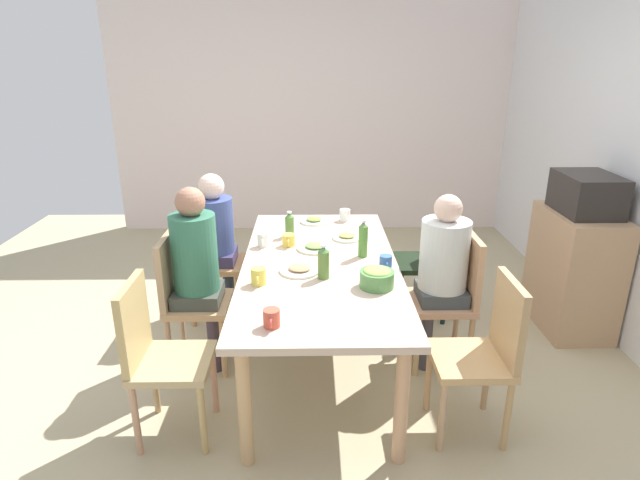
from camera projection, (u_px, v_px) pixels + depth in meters
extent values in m
plane|color=tan|center=(320.00, 361.00, 3.57)|extent=(6.88, 6.88, 0.00)
cube|color=silver|center=(316.00, 116.00, 5.88)|extent=(0.12, 4.51, 2.60)
cube|color=#C6AB94|center=(320.00, 265.00, 3.33)|extent=(2.04, 0.97, 0.04)
cylinder|color=tan|center=(271.00, 263.00, 4.31)|extent=(0.07, 0.07, 0.69)
cylinder|color=tan|center=(245.00, 406.00, 2.58)|extent=(0.07, 0.07, 0.69)
cylinder|color=tan|center=(365.00, 263.00, 4.33)|extent=(0.07, 0.07, 0.69)
cylinder|color=tan|center=(401.00, 404.00, 2.59)|extent=(0.07, 0.07, 0.69)
cube|color=tan|center=(470.00, 360.00, 2.79)|extent=(0.40, 0.40, 0.04)
cylinder|color=tan|center=(508.00, 415.00, 2.71)|extent=(0.04, 0.04, 0.43)
cylinder|color=tan|center=(487.00, 377.00, 3.03)|extent=(0.04, 0.04, 0.43)
cylinder|color=tan|center=(442.00, 416.00, 2.71)|extent=(0.04, 0.04, 0.43)
cylinder|color=tan|center=(428.00, 377.00, 3.03)|extent=(0.04, 0.04, 0.43)
cube|color=tan|center=(509.00, 321.00, 2.72)|extent=(0.38, 0.04, 0.45)
cube|color=black|center=(420.00, 263.00, 4.07)|extent=(0.40, 0.40, 0.04)
cylinder|color=black|center=(444.00, 298.00, 3.99)|extent=(0.04, 0.04, 0.43)
cylinder|color=black|center=(435.00, 280.00, 4.31)|extent=(0.04, 0.04, 0.43)
cylinder|color=black|center=(400.00, 299.00, 3.99)|extent=(0.04, 0.04, 0.43)
cylinder|color=black|center=(393.00, 280.00, 4.31)|extent=(0.04, 0.04, 0.43)
cube|color=black|center=(445.00, 234.00, 4.00)|extent=(0.38, 0.04, 0.45)
cube|color=tan|center=(199.00, 304.00, 3.41)|extent=(0.40, 0.40, 0.04)
cylinder|color=tan|center=(182.00, 322.00, 3.64)|extent=(0.04, 0.04, 0.43)
cylinder|color=tan|center=(170.00, 348.00, 3.32)|extent=(0.04, 0.04, 0.43)
cylinder|color=tan|center=(231.00, 322.00, 3.65)|extent=(0.04, 0.04, 0.43)
cylinder|color=tan|center=(223.00, 348.00, 3.33)|extent=(0.04, 0.04, 0.43)
cube|color=tan|center=(168.00, 271.00, 3.33)|extent=(0.38, 0.04, 0.45)
cylinder|color=#38454B|center=(219.00, 327.00, 3.56)|extent=(0.09, 0.09, 0.45)
cylinder|color=#443644|center=(215.00, 339.00, 3.41)|extent=(0.09, 0.09, 0.45)
cube|color=#3C4139|center=(198.00, 296.00, 3.39)|extent=(0.30, 0.30, 0.10)
cylinder|color=#326E54|center=(195.00, 253.00, 3.29)|extent=(0.29, 0.29, 0.50)
sphere|color=#A57058|center=(190.00, 202.00, 3.17)|extent=(0.18, 0.18, 0.18)
cube|color=tan|center=(440.00, 302.00, 3.43)|extent=(0.40, 0.40, 0.04)
cylinder|color=tan|center=(470.00, 346.00, 3.35)|extent=(0.04, 0.04, 0.43)
cylinder|color=tan|center=(456.00, 320.00, 3.67)|extent=(0.04, 0.04, 0.43)
cylinder|color=tan|center=(417.00, 346.00, 3.35)|extent=(0.04, 0.04, 0.43)
cylinder|color=tan|center=(408.00, 320.00, 3.67)|extent=(0.04, 0.04, 0.43)
cube|color=tan|center=(471.00, 269.00, 3.36)|extent=(0.38, 0.04, 0.45)
cylinder|color=#444048|center=(425.00, 338.00, 3.43)|extent=(0.09, 0.09, 0.45)
cylinder|color=#433A42|center=(420.00, 325.00, 3.58)|extent=(0.09, 0.09, 0.45)
cube|color=#3A4143|center=(441.00, 294.00, 3.41)|extent=(0.30, 0.30, 0.10)
cylinder|color=silver|center=(444.00, 255.00, 3.32)|extent=(0.31, 0.31, 0.45)
sphere|color=beige|center=(448.00, 209.00, 3.22)|extent=(0.18, 0.18, 0.18)
cube|color=tan|center=(217.00, 264.00, 4.05)|extent=(0.40, 0.40, 0.04)
cylinder|color=tan|center=(201.00, 282.00, 4.28)|extent=(0.04, 0.04, 0.43)
cylinder|color=tan|center=(192.00, 300.00, 3.96)|extent=(0.04, 0.04, 0.43)
cylinder|color=tan|center=(243.00, 281.00, 4.29)|extent=(0.04, 0.04, 0.43)
cylinder|color=tan|center=(237.00, 300.00, 3.97)|extent=(0.04, 0.04, 0.43)
cube|color=tan|center=(191.00, 236.00, 3.97)|extent=(0.38, 0.04, 0.45)
cylinder|color=#2C2E4F|center=(233.00, 285.00, 4.20)|extent=(0.09, 0.09, 0.45)
cylinder|color=#263242|center=(230.00, 294.00, 4.05)|extent=(0.09, 0.09, 0.45)
cube|color=#372E50|center=(216.00, 257.00, 4.03)|extent=(0.30, 0.30, 0.10)
cylinder|color=#3D4D8F|center=(214.00, 225.00, 3.94)|extent=(0.29, 0.29, 0.42)
sphere|color=beige|center=(211.00, 187.00, 3.84)|extent=(0.19, 0.19, 0.19)
cube|color=tan|center=(173.00, 363.00, 2.77)|extent=(0.40, 0.40, 0.04)
cylinder|color=tan|center=(154.00, 380.00, 3.00)|extent=(0.04, 0.04, 0.43)
cylinder|color=tan|center=(136.00, 419.00, 2.68)|extent=(0.04, 0.04, 0.43)
cylinder|color=tan|center=(214.00, 380.00, 3.01)|extent=(0.04, 0.04, 0.43)
cylinder|color=tan|center=(202.00, 419.00, 2.69)|extent=(0.04, 0.04, 0.43)
cube|color=tan|center=(134.00, 324.00, 2.69)|extent=(0.38, 0.04, 0.45)
cylinder|color=white|center=(300.00, 270.00, 3.18)|extent=(0.25, 0.25, 0.01)
ellipsoid|color=tan|center=(300.00, 268.00, 3.17)|extent=(0.14, 0.14, 0.02)
cylinder|color=silver|center=(315.00, 248.00, 3.54)|extent=(0.24, 0.24, 0.01)
ellipsoid|color=#77984F|center=(315.00, 245.00, 3.53)|extent=(0.13, 0.13, 0.02)
cylinder|color=white|center=(347.00, 238.00, 3.74)|extent=(0.21, 0.21, 0.01)
ellipsoid|color=tan|center=(347.00, 235.00, 3.73)|extent=(0.11, 0.11, 0.02)
cylinder|color=white|center=(314.00, 221.00, 4.09)|extent=(0.22, 0.22, 0.01)
ellipsoid|color=olive|center=(314.00, 219.00, 4.09)|extent=(0.12, 0.12, 0.02)
cylinder|color=#4D8545|center=(377.00, 279.00, 2.96)|extent=(0.20, 0.20, 0.10)
ellipsoid|color=#8FA953|center=(377.00, 271.00, 2.94)|extent=(0.16, 0.16, 0.04)
cylinder|color=white|center=(345.00, 215.00, 4.13)|extent=(0.08, 0.08, 0.09)
torus|color=white|center=(345.00, 217.00, 4.08)|extent=(0.05, 0.01, 0.05)
cylinder|color=#E7CA4C|center=(289.00, 240.00, 3.59)|extent=(0.09, 0.09, 0.08)
torus|color=#E3C048|center=(288.00, 243.00, 3.54)|extent=(0.05, 0.01, 0.05)
cylinder|color=#DDD151|center=(258.00, 276.00, 3.00)|extent=(0.09, 0.09, 0.10)
torus|color=#E1CC54|center=(257.00, 280.00, 2.95)|extent=(0.05, 0.01, 0.05)
cylinder|color=#385FA4|center=(386.00, 263.00, 3.19)|extent=(0.08, 0.08, 0.09)
torus|color=#33629A|center=(387.00, 266.00, 3.14)|extent=(0.05, 0.01, 0.05)
cylinder|color=white|center=(263.00, 240.00, 3.58)|extent=(0.08, 0.08, 0.10)
torus|color=white|center=(262.00, 242.00, 3.53)|extent=(0.05, 0.01, 0.05)
cylinder|color=#C5513C|center=(272.00, 318.00, 2.54)|extent=(0.08, 0.08, 0.09)
torus|color=#D3483F|center=(271.00, 323.00, 2.49)|extent=(0.05, 0.01, 0.05)
cylinder|color=#507532|center=(323.00, 265.00, 3.06)|extent=(0.07, 0.07, 0.17)
cone|color=#47763C|center=(324.00, 249.00, 3.03)|extent=(0.06, 0.06, 0.03)
cylinder|color=white|center=(324.00, 246.00, 3.02)|extent=(0.03, 0.03, 0.01)
cylinder|color=#517C35|center=(290.00, 227.00, 3.76)|extent=(0.06, 0.06, 0.15)
cone|color=#4B8035|center=(289.00, 215.00, 3.73)|extent=(0.06, 0.06, 0.03)
cylinder|color=white|center=(289.00, 212.00, 3.73)|extent=(0.03, 0.03, 0.01)
cylinder|color=#4B8334|center=(363.00, 242.00, 3.38)|extent=(0.06, 0.06, 0.21)
cone|color=#547840|center=(363.00, 224.00, 3.34)|extent=(0.05, 0.05, 0.03)
cylinder|color=white|center=(364.00, 221.00, 3.34)|extent=(0.03, 0.03, 0.01)
cube|color=tan|center=(573.00, 271.00, 3.90)|extent=(0.70, 0.44, 0.90)
cube|color=#292421|center=(587.00, 194.00, 3.70)|extent=(0.48, 0.36, 0.28)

